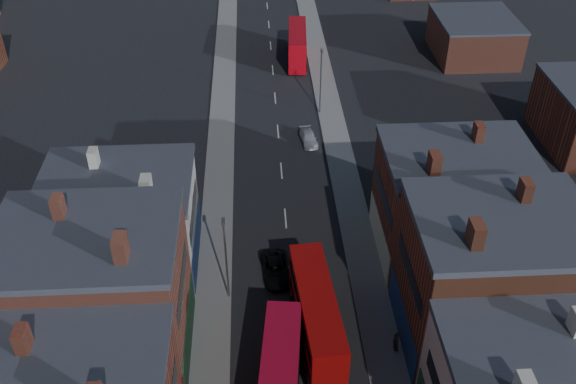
{
  "coord_description": "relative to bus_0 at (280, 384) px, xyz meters",
  "views": [
    {
      "loc": [
        -2.48,
        -7.36,
        38.27
      ],
      "look_at": [
        0.0,
        35.88,
        6.18
      ],
      "focal_mm": 40.0,
      "sensor_mm": 36.0,
      "label": 1
    }
  ],
  "objects": [
    {
      "name": "pavement_west",
      "position": [
        -5.0,
        30.64,
        -2.47
      ],
      "size": [
        3.0,
        200.0,
        0.12
      ],
      "primitive_type": "cube",
      "color": "gray",
      "rests_on": "ground"
    },
    {
      "name": "pavement_east",
      "position": [
        8.0,
        30.64,
        -2.47
      ],
      "size": [
        3.0,
        200.0,
        0.12
      ],
      "primitive_type": "cube",
      "color": "gray",
      "rests_on": "ground"
    },
    {
      "name": "lamp_post_2",
      "position": [
        -3.7,
        10.64,
        2.17
      ],
      "size": [
        0.25,
        0.7,
        8.12
      ],
      "color": "slate",
      "rests_on": "ground"
    },
    {
      "name": "lamp_post_3",
      "position": [
        6.7,
        40.64,
        2.17
      ],
      "size": [
        0.25,
        0.7,
        8.12
      ],
      "color": "slate",
      "rests_on": "ground"
    },
    {
      "name": "bus_0",
      "position": [
        0.0,
        0.0,
        0.0
      ],
      "size": [
        3.67,
        11.08,
        4.69
      ],
      "rotation": [
        0.0,
        0.0,
        -0.11
      ],
      "color": "red",
      "rests_on": "ground"
    },
    {
      "name": "bus_1",
      "position": [
        3.0,
        5.8,
        0.08
      ],
      "size": [
        3.48,
        11.4,
        4.85
      ],
      "rotation": [
        0.0,
        0.0,
        0.08
      ],
      "color": "#B90B0A",
      "rests_on": "ground"
    },
    {
      "name": "bus_2",
      "position": [
        5.0,
        55.34,
        -0.14
      ],
      "size": [
        3.11,
        10.41,
        4.44
      ],
      "rotation": [
        0.0,
        0.0,
        -0.07
      ],
      "color": "#BB0812",
      "rests_on": "ground"
    },
    {
      "name": "car_2",
      "position": [
        0.3,
        12.98,
        -1.86
      ],
      "size": [
        2.75,
        5.05,
        1.34
      ],
      "primitive_type": "imported",
      "rotation": [
        0.0,
        0.0,
        0.11
      ],
      "color": "black",
      "rests_on": "ground"
    },
    {
      "name": "car_3",
      "position": [
        4.8,
        34.06,
        -1.97
      ],
      "size": [
        2.07,
        4.08,
        1.13
      ],
      "primitive_type": "imported",
      "rotation": [
        0.0,
        0.0,
        0.13
      ],
      "color": "beige",
      "rests_on": "ground"
    },
    {
      "name": "ped_3",
      "position": [
        8.84,
        4.37,
        -1.48
      ],
      "size": [
        0.5,
        1.09,
        1.86
      ],
      "primitive_type": "imported",
      "rotation": [
        0.0,
        0.0,
        1.58
      ],
      "color": "#4E4A43",
      "rests_on": "pavement_east"
    }
  ]
}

